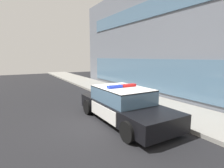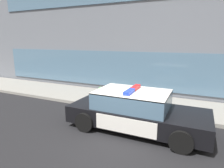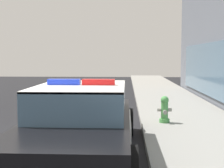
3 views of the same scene
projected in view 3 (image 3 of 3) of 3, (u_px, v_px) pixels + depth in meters
name	position (u px, v px, depth m)	size (l,w,h in m)	color
ground	(40.00, 151.00, 6.42)	(48.00, 48.00, 0.00)	black
sidewalk	(217.00, 150.00, 6.24)	(48.00, 2.86, 0.15)	gray
police_cruiser	(81.00, 121.00, 6.10)	(4.82, 2.13, 1.49)	black
fire_hydrant	(165.00, 110.00, 8.45)	(0.34, 0.39, 0.73)	#4C994C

